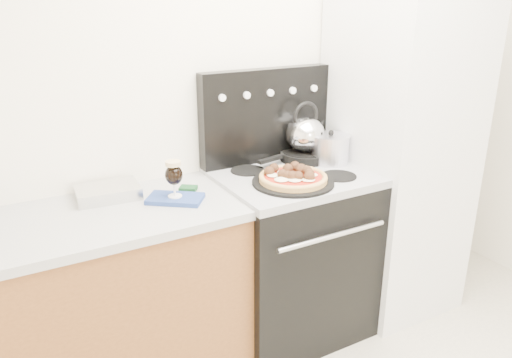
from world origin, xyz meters
TOP-DOWN VIEW (x-y plane):
  - room_shell at (0.00, 0.29)m, footprint 3.52×3.01m
  - base_cabinet at (-1.02, 1.20)m, footprint 1.45×0.60m
  - countertop at (-1.02, 1.20)m, footprint 1.48×0.63m
  - stove_body at (0.08, 1.18)m, footprint 0.76×0.65m
  - cooktop at (0.08, 1.18)m, footprint 0.76×0.65m
  - backguard at (0.08, 1.45)m, footprint 0.76×0.08m
  - fridge at (0.78, 1.15)m, footprint 0.64×0.68m
  - foil_sheet at (-0.81, 1.37)m, footprint 0.29×0.23m
  - oven_mitt at (-0.56, 1.17)m, footprint 0.28×0.26m
  - beer_glass at (-0.56, 1.17)m, footprint 0.08×0.08m
  - pizza_pan at (0.00, 1.06)m, footprint 0.48×0.48m
  - pizza at (0.00, 1.06)m, footprint 0.40×0.40m
  - skillet at (0.26, 1.33)m, footprint 0.32×0.32m
  - tea_kettle at (0.26, 1.33)m, footprint 0.25×0.25m
  - stock_pot at (0.36, 1.23)m, footprint 0.24×0.24m

SIDE VIEW (x-z plane):
  - base_cabinet at x=-1.02m, z-range 0.00..0.86m
  - stove_body at x=0.08m, z-range 0.00..0.88m
  - countertop at x=-1.02m, z-range 0.86..0.90m
  - cooktop at x=0.08m, z-range 0.88..0.92m
  - oven_mitt at x=-0.56m, z-range 0.90..0.92m
  - pizza_pan at x=0.00m, z-range 0.92..0.93m
  - foil_sheet at x=-0.81m, z-range 0.90..0.96m
  - skillet at x=0.26m, z-range 0.92..0.97m
  - fridge at x=0.78m, z-range 0.00..1.90m
  - pizza at x=0.00m, z-range 0.93..0.98m
  - stock_pot at x=0.36m, z-range 0.92..1.07m
  - beer_glass at x=-0.56m, z-range 0.92..1.09m
  - tea_kettle at x=0.26m, z-range 0.97..1.20m
  - backguard at x=0.08m, z-range 0.92..1.42m
  - room_shell at x=0.00m, z-range -0.01..2.51m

